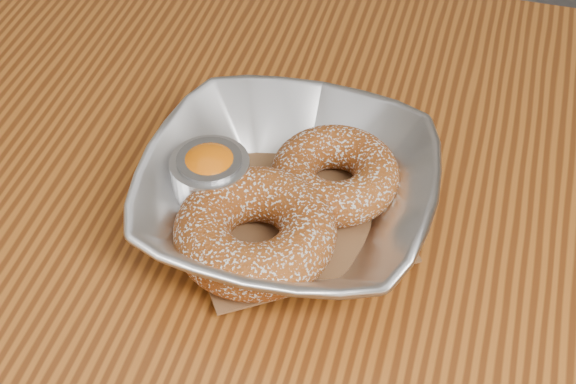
% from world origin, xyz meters
% --- Properties ---
extents(table, '(1.20, 0.80, 0.75)m').
position_xyz_m(table, '(0.00, 0.00, 0.65)').
color(table, brown).
rests_on(table, ground_plane).
extents(serving_bowl, '(0.21, 0.21, 0.05)m').
position_xyz_m(serving_bowl, '(0.05, 0.06, 0.78)').
color(serving_bowl, silver).
rests_on(serving_bowl, table).
extents(parchment, '(0.20, 0.20, 0.00)m').
position_xyz_m(parchment, '(0.05, 0.06, 0.76)').
color(parchment, brown).
rests_on(parchment, table).
extents(donut_back, '(0.12, 0.12, 0.03)m').
position_xyz_m(donut_back, '(0.07, 0.09, 0.78)').
color(donut_back, brown).
rests_on(donut_back, parchment).
extents(donut_front, '(0.12, 0.12, 0.04)m').
position_xyz_m(donut_front, '(0.03, 0.02, 0.78)').
color(donut_front, brown).
rests_on(donut_front, parchment).
extents(ramekin, '(0.06, 0.06, 0.05)m').
position_xyz_m(ramekin, '(-0.01, 0.06, 0.78)').
color(ramekin, silver).
rests_on(ramekin, table).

